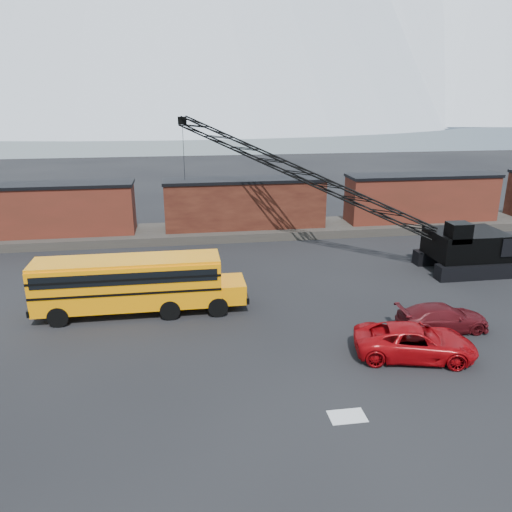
{
  "coord_description": "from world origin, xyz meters",
  "views": [
    {
      "loc": [
        -5.37,
        -19.41,
        11.73
      ],
      "look_at": [
        -1.36,
        6.88,
        3.0
      ],
      "focal_mm": 35.0,
      "sensor_mm": 36.0,
      "label": 1
    }
  ],
  "objects_px": {
    "crawler_crane": "(303,175)",
    "red_pickup": "(415,342)",
    "school_bus": "(135,283)",
    "maroon_suv": "(443,318)"
  },
  "relations": [
    {
      "from": "crawler_crane",
      "to": "red_pickup",
      "type": "bearing_deg",
      "value": -84.95
    },
    {
      "from": "maroon_suv",
      "to": "crawler_crane",
      "type": "relative_size",
      "value": 0.22
    },
    {
      "from": "red_pickup",
      "to": "crawler_crane",
      "type": "xyz_separation_m",
      "value": [
        -1.45,
        16.45,
        5.21
      ]
    },
    {
      "from": "school_bus",
      "to": "maroon_suv",
      "type": "height_order",
      "value": "school_bus"
    },
    {
      "from": "red_pickup",
      "to": "maroon_suv",
      "type": "relative_size",
      "value": 1.17
    },
    {
      "from": "maroon_suv",
      "to": "school_bus",
      "type": "bearing_deg",
      "value": 75.72
    },
    {
      "from": "red_pickup",
      "to": "school_bus",
      "type": "bearing_deg",
      "value": 75.67
    },
    {
      "from": "red_pickup",
      "to": "crawler_crane",
      "type": "height_order",
      "value": "crawler_crane"
    },
    {
      "from": "red_pickup",
      "to": "maroon_suv",
      "type": "bearing_deg",
      "value": -34.63
    },
    {
      "from": "school_bus",
      "to": "crawler_crane",
      "type": "height_order",
      "value": "crawler_crane"
    }
  ]
}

